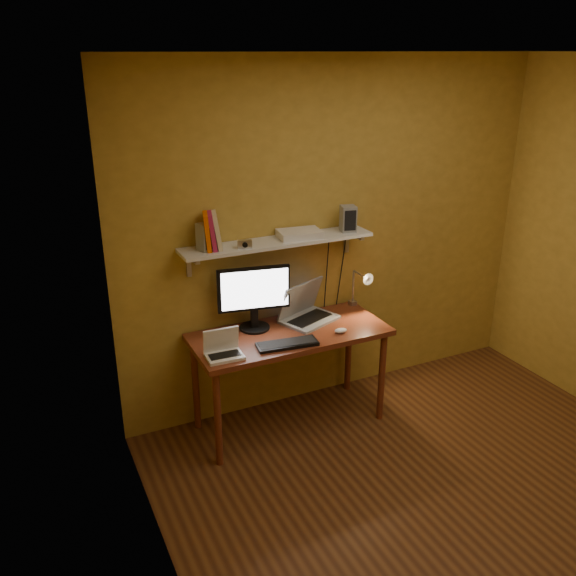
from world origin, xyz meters
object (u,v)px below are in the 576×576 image
mouse (341,331)px  shelf_camera (245,244)px  monitor (254,295)px  desk (290,343)px  speaker_left (206,237)px  laptop (305,310)px  desk_lamp (361,284)px  netbook (223,349)px  speaker_right (348,219)px  wall_shelf (278,242)px  router (299,234)px  keyboard (287,344)px

mouse → shelf_camera: size_ratio=0.89×
monitor → mouse: size_ratio=5.65×
desk → speaker_left: 0.97m
laptop → shelf_camera: size_ratio=4.69×
mouse → desk_lamp: desk_lamp is taller
desk_lamp → laptop: bearing=177.0°
netbook → shelf_camera: bearing=46.0°
desk → monitor: size_ratio=2.74×
netbook → mouse: bearing=0.8°
mouse → speaker_right: speaker_right is taller
wall_shelf → netbook: size_ratio=5.73×
desk → netbook: size_ratio=5.73×
laptop → mouse: size_ratio=5.27×
desk → shelf_camera: (-0.28, 0.12, 0.74)m
desk → laptop: bearing=37.0°
laptop → router: size_ratio=1.58×
laptop → router: (-0.03, 0.04, 0.58)m
netbook → speaker_right: bearing=18.6°
monitor → laptop: monitor is taller
wall_shelf → laptop: size_ratio=2.94×
keyboard → shelf_camera: (-0.17, 0.30, 0.64)m
desk → keyboard: bearing=-120.5°
speaker_right → router: (-0.39, 0.01, -0.07)m
speaker_left → router: speaker_left is taller
speaker_left → desk_lamp: bearing=-19.2°
desk → speaker_left: speaker_left is taller
netbook → keyboard: netbook is taller
wall_shelf → laptop: (0.20, -0.04, -0.53)m
monitor → speaker_left: (-0.32, 0.03, 0.45)m
keyboard → speaker_left: bearing=145.2°
wall_shelf → shelf_camera: bearing=-164.7°
shelf_camera → router: shelf_camera is taller
speaker_right → mouse: bearing=-110.5°
mouse → keyboard: bearing=-170.8°
laptop → speaker_right: (0.35, 0.03, 0.64)m
laptop → desk_lamp: desk_lamp is taller
monitor → speaker_left: 0.55m
speaker_right → router: speaker_right is taller
monitor → netbook: (-0.34, -0.30, -0.21)m
monitor → shelf_camera: (-0.08, -0.04, 0.39)m
desk → desk_lamp: 0.73m
desk → wall_shelf: wall_shelf is taller
speaker_right → shelf_camera: size_ratio=1.86×
speaker_left → router: bearing=-16.0°
netbook → monitor: bearing=43.4°
desk_lamp → speaker_right: (-0.11, 0.05, 0.51)m
laptop → speaker_left: 0.96m
monitor → router: 0.54m
desk → mouse: 0.37m
keyboard → shelf_camera: shelf_camera is taller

